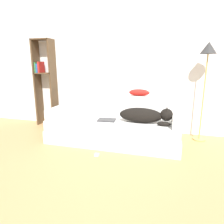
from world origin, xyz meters
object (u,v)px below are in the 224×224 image
dog (145,115)px  throw_pillow (139,92)px  couch (113,130)px  bookshelf (45,79)px  floor_lamp (208,58)px  power_adapter (97,155)px  laptop (107,120)px

dog → throw_pillow: throw_pillow is taller
couch → bookshelf: (-1.71, 0.59, 0.83)m
couch → dog: size_ratio=2.63×
throw_pillow → bookshelf: 2.11m
floor_lamp → power_adapter: (-1.57, -1.12, -1.42)m
couch → floor_lamp: floor_lamp is taller
floor_lamp → throw_pillow: bearing=-175.5°
couch → power_adapter: (-0.09, -0.65, -0.18)m
laptop → throw_pillow: 0.80m
dog → bookshelf: bookshelf is taller
dog → floor_lamp: 1.41m
couch → laptop: size_ratio=7.22×
dog → bookshelf: (-2.27, 0.68, 0.49)m
couch → laptop: (-0.09, -0.11, 0.21)m
dog → throw_pillow: bearing=110.4°
dog → floor_lamp: floor_lamp is taller
dog → laptop: 0.66m
dog → power_adapter: dog is taller
floor_lamp → dog: bearing=-149.1°
couch → dog: dog is taller
laptop → couch: bearing=46.7°
floor_lamp → bookshelf: bearing=177.8°
dog → laptop: bearing=-177.6°
floor_lamp → power_adapter: 2.39m
dog → bookshelf: size_ratio=0.46×
bookshelf → floor_lamp: 3.22m
laptop → bookshelf: 1.87m
throw_pillow → laptop: bearing=-133.6°
laptop → bookshelf: bookshelf is taller
bookshelf → floor_lamp: size_ratio=1.09×
throw_pillow → floor_lamp: floor_lamp is taller
couch → power_adapter: size_ratio=36.35×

